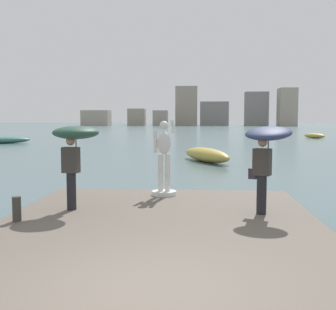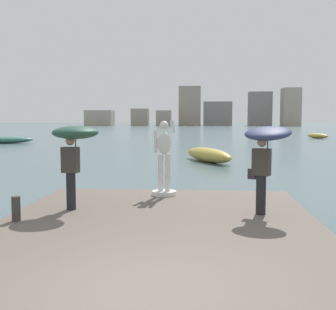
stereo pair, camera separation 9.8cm
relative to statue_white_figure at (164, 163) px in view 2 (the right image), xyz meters
The scene contains 10 objects.
ground_plane 33.35m from the statue_white_figure, 89.79° to the left, with size 400.00×400.00×0.00m, color #4C666B.
pier 4.50m from the statue_white_figure, 88.38° to the right, with size 6.78×10.62×0.40m, color #60564C.
statue_white_figure is the anchor object (origin of this frame).
onlooker_left 2.90m from the statue_white_figure, 133.64° to the right, with size 1.24×1.24×1.98m.
onlooker_right 3.37m from the statue_white_figure, 42.23° to the right, with size 1.38×1.39×2.03m.
mooring_bollard 4.36m from the statue_white_figure, 131.22° to the right, with size 0.18×0.18×0.52m, color #38332D.
boat_mid 46.71m from the statue_white_figure, 70.02° to the left, with size 2.52×3.58×0.64m.
boat_leftward 13.36m from the statue_white_figure, 83.69° to the left, with size 3.31×5.34×0.82m.
boat_rightward 35.52m from the statue_white_figure, 121.68° to the left, with size 5.08×3.79×0.68m.
distant_skyline 137.59m from the statue_white_figure, 88.47° to the left, with size 73.30×12.85×13.73m.
Camera 2 is at (0.88, -5.10, 2.55)m, focal length 45.59 mm.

